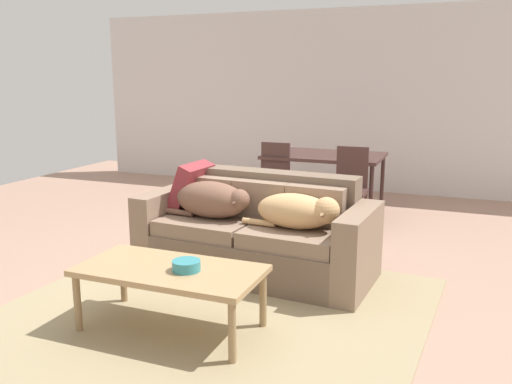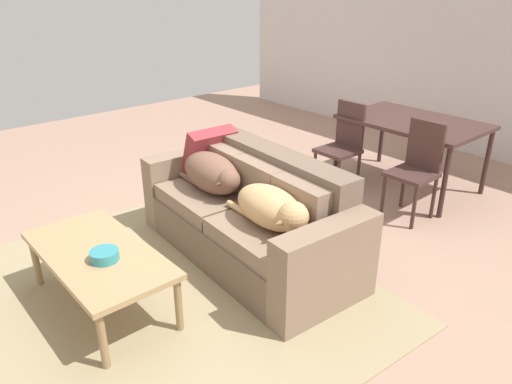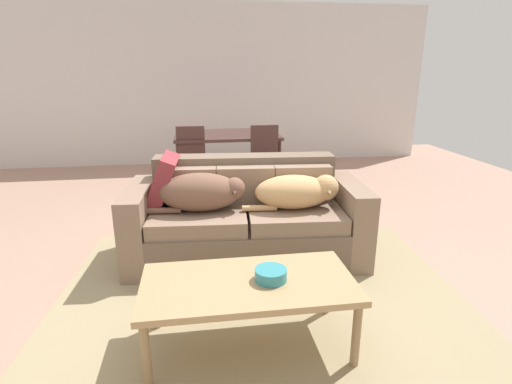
{
  "view_description": "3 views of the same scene",
  "coord_description": "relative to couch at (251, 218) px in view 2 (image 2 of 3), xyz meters",
  "views": [
    {
      "loc": [
        1.91,
        -4.11,
        1.71
      ],
      "look_at": [
        0.31,
        -0.05,
        0.76
      ],
      "focal_mm": 37.45,
      "sensor_mm": 36.0,
      "label": 1
    },
    {
      "loc": [
        2.97,
        -2.21,
        2.16
      ],
      "look_at": [
        0.34,
        0.08,
        0.61
      ],
      "focal_mm": 33.99,
      "sensor_mm": 36.0,
      "label": 2
    },
    {
      "loc": [
        -0.15,
        -3.21,
        1.64
      ],
      "look_at": [
        0.31,
        -0.17,
        0.68
      ],
      "focal_mm": 28.06,
      "sensor_mm": 36.0,
      "label": 3
    }
  ],
  "objects": [
    {
      "name": "ground_plane",
      "position": [
        -0.26,
        -0.09,
        -0.35
      ],
      "size": [
        10.0,
        10.0,
        0.0
      ],
      "primitive_type": "plane",
      "color": "tan"
    },
    {
      "name": "bowl_on_coffee_table",
      "position": [
        -0.01,
        -1.26,
        0.14
      ],
      "size": [
        0.19,
        0.19,
        0.07
      ],
      "primitive_type": "cylinder",
      "color": "teal",
      "rests_on": "coffee_table"
    },
    {
      "name": "dining_table",
      "position": [
        0.01,
        2.27,
        0.35
      ],
      "size": [
        1.43,
        0.96,
        0.76
      ],
      "color": "#422A27",
      "rests_on": "ground"
    },
    {
      "name": "area_rug",
      "position": [
        -0.0,
        -0.93,
        -0.34
      ],
      "size": [
        3.18,
        3.06,
        0.01
      ],
      "primitive_type": "cube",
      "rotation": [
        0.0,
        0.0,
        -0.07
      ],
      "color": "tan",
      "rests_on": "ground"
    },
    {
      "name": "throw_pillow_by_left_arm",
      "position": [
        -0.72,
        0.11,
        0.35
      ],
      "size": [
        0.31,
        0.48,
        0.48
      ],
      "primitive_type": "cube",
      "rotation": [
        0.0,
        0.37,
        -0.05
      ],
      "color": "maroon",
      "rests_on": "couch"
    },
    {
      "name": "back_partition",
      "position": [
        -0.26,
        3.91,
        1.0
      ],
      "size": [
        8.0,
        0.12,
        2.7
      ],
      "primitive_type": "cube",
      "color": "silver",
      "rests_on": "ground"
    },
    {
      "name": "dining_chair_near_left",
      "position": [
        -0.48,
        1.73,
        0.16
      ],
      "size": [
        0.4,
        0.4,
        0.93
      ],
      "rotation": [
        0.0,
        0.0,
        -0.01
      ],
      "color": "#422A27",
      "rests_on": "ground"
    },
    {
      "name": "dog_on_left_cushion",
      "position": [
        -0.38,
        -0.1,
        0.3
      ],
      "size": [
        0.84,
        0.39,
        0.32
      ],
      "rotation": [
        0.0,
        0.0,
        -0.07
      ],
      "color": "brown",
      "rests_on": "couch"
    },
    {
      "name": "dining_chair_near_right",
      "position": [
        0.47,
        1.67,
        0.17
      ],
      "size": [
        0.4,
        0.4,
        0.94
      ],
      "rotation": [
        0.0,
        0.0,
        0.01
      ],
      "color": "#422A27",
      "rests_on": "ground"
    },
    {
      "name": "coffee_table",
      "position": [
        -0.14,
        -1.25,
        0.06
      ],
      "size": [
        1.25,
        0.62,
        0.45
      ],
      "color": "tan",
      "rests_on": "ground"
    },
    {
      "name": "dog_on_right_cushion",
      "position": [
        0.42,
        -0.15,
        0.29
      ],
      "size": [
        0.83,
        0.4,
        0.29
      ],
      "rotation": [
        0.0,
        0.0,
        -0.07
      ],
      "color": "tan",
      "rests_on": "couch"
    },
    {
      "name": "couch",
      "position": [
        0.0,
        0.0,
        0.0
      ],
      "size": [
        2.1,
        1.01,
        0.87
      ],
      "rotation": [
        0.0,
        0.0,
        -0.07
      ],
      "color": "brown",
      "rests_on": "ground"
    }
  ]
}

